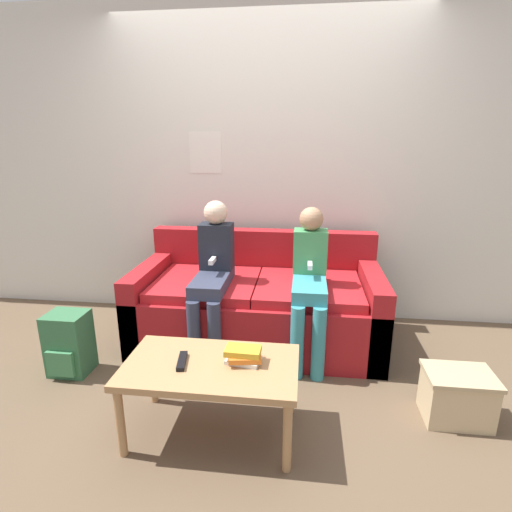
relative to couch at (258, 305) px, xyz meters
name	(u,v)px	position (x,y,z in m)	size (l,w,h in m)	color
ground_plane	(248,378)	(0.00, -0.56, -0.29)	(10.00, 10.00, 0.00)	brown
wall_back	(266,168)	(0.00, 0.55, 1.01)	(8.00, 0.06, 2.60)	silver
couch	(258,305)	(0.00, 0.00, 0.00)	(1.85, 0.91, 0.81)	maroon
coffee_table	(211,372)	(-0.12, -1.09, 0.08)	(0.90, 0.51, 0.42)	#AD7F51
person_left	(213,270)	(-0.30, -0.21, 0.34)	(0.24, 0.60, 1.11)	#33384C
person_right	(309,277)	(0.39, -0.22, 0.32)	(0.24, 0.60, 1.08)	teal
tv_remote	(182,361)	(-0.27, -1.10, 0.14)	(0.07, 0.17, 0.02)	black
book_stack	(244,355)	(0.05, -1.06, 0.17)	(0.20, 0.15, 0.08)	silver
storage_box	(457,396)	(1.22, -0.82, -0.14)	(0.37, 0.27, 0.29)	#CCB284
backpack	(69,344)	(-1.21, -0.63, -0.08)	(0.26, 0.25, 0.43)	#336B42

